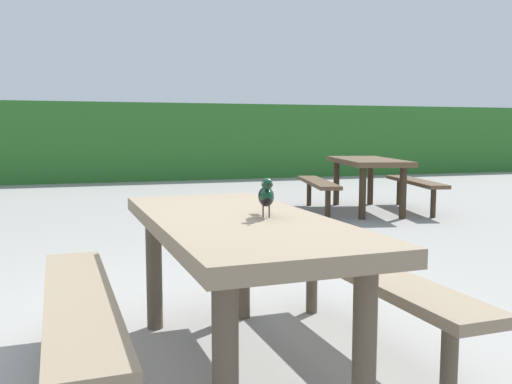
% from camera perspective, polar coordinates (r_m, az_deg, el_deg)
% --- Properties ---
extents(ground_plane, '(60.00, 60.00, 0.00)m').
position_cam_1_polar(ground_plane, '(2.97, -8.21, -16.11)').
color(ground_plane, gray).
extents(hedge_wall, '(28.00, 1.36, 1.75)m').
position_cam_1_polar(hedge_wall, '(13.22, -15.76, 4.97)').
color(hedge_wall, '#2D6B28').
rests_on(hedge_wall, ground).
extents(picnic_table_foreground, '(1.75, 1.83, 0.74)m').
position_cam_1_polar(picnic_table_foreground, '(2.60, -2.04, -6.49)').
color(picnic_table_foreground, '#84725B').
rests_on(picnic_table_foreground, ground).
extents(bird_grackle, '(0.11, 0.28, 0.18)m').
position_cam_1_polar(bird_grackle, '(2.49, 1.06, -0.32)').
color(bird_grackle, black).
rests_on(bird_grackle, picnic_table_foreground).
extents(picnic_table_mid_right, '(2.00, 2.03, 0.74)m').
position_cam_1_polar(picnic_table_mid_right, '(7.95, 11.32, 2.03)').
color(picnic_table_mid_right, brown).
rests_on(picnic_table_mid_right, ground).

